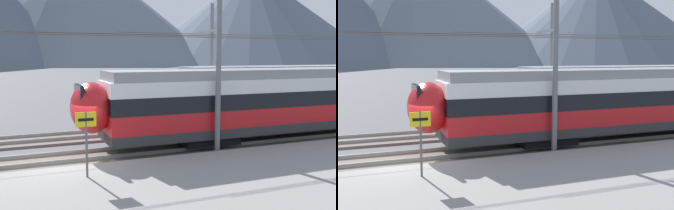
# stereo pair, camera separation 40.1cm
# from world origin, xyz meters

# --- Properties ---
(ground_plane) EXTENTS (400.00, 400.00, 0.00)m
(ground_plane) POSITION_xyz_m (0.00, 0.00, 0.00)
(ground_plane) COLOR #565659
(track_near) EXTENTS (120.00, 3.00, 0.28)m
(track_near) POSITION_xyz_m (0.00, 1.46, 0.07)
(track_near) COLOR #6B6359
(track_near) RESTS_ON ground
(track_far) EXTENTS (120.00, 3.00, 0.28)m
(track_far) POSITION_xyz_m (0.00, 6.02, 0.07)
(track_far) COLOR #6B6359
(track_far) RESTS_ON ground
(train_near_platform) EXTENTS (27.81, 2.92, 4.27)m
(train_near_platform) POSITION_xyz_m (14.38, 1.46, 2.23)
(train_near_platform) COLOR #2D2D30
(train_near_platform) RESTS_ON track_near
(catenary_mast_mid) EXTENTS (38.35, 2.04, 7.91)m
(catenary_mast_mid) POSITION_xyz_m (6.55, -0.16, 4.09)
(catenary_mast_mid) COLOR slate
(catenary_mast_mid) RESTS_ON ground
(catenary_mast_far_side) EXTENTS (38.35, 2.45, 8.02)m
(catenary_mast_far_side) POSITION_xyz_m (10.75, 8.03, 4.18)
(catenary_mast_far_side) COLOR slate
(catenary_mast_far_side) RESTS_ON ground
(platform_sign) EXTENTS (0.70, 0.08, 2.25)m
(platform_sign) POSITION_xyz_m (0.36, -2.26, 2.04)
(platform_sign) COLOR #59595B
(platform_sign) RESTS_ON platform_slab
(mountain_central_peak) EXTENTS (167.58, 167.58, 66.60)m
(mountain_central_peak) POSITION_xyz_m (31.59, 211.87, 33.30)
(mountain_central_peak) COLOR slate
(mountain_central_peak) RESTS_ON ground
(mountain_right_ridge) EXTENTS (146.89, 146.89, 55.72)m
(mountain_right_ridge) POSITION_xyz_m (131.78, 184.76, 27.86)
(mountain_right_ridge) COLOR #515B6B
(mountain_right_ridge) RESTS_ON ground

